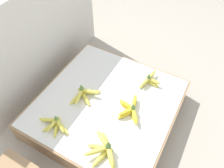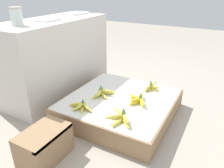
% 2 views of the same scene
% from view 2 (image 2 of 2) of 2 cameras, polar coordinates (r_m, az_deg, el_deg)
% --- Properties ---
extents(ground_plane, '(10.00, 10.00, 0.00)m').
position_cam_2_polar(ground_plane, '(2.11, 2.06, -7.87)').
color(ground_plane, '#A89E8E').
extents(display_platform, '(0.95, 0.94, 0.17)m').
position_cam_2_polar(display_platform, '(2.06, 2.10, -5.83)').
color(display_platform, '#997551').
rests_on(display_platform, ground_plane).
extents(back_vendor_table, '(1.30, 0.54, 0.81)m').
position_cam_2_polar(back_vendor_table, '(2.49, -14.55, 6.82)').
color(back_vendor_table, beige).
rests_on(back_vendor_table, ground_plane).
extents(wooden_crate, '(0.35, 0.23, 0.23)m').
position_cam_2_polar(wooden_crate, '(1.64, -17.23, -14.91)').
color(wooden_crate, '#997551').
rests_on(wooden_crate, ground_plane).
extents(banana_bunch_front_left, '(0.23, 0.23, 0.11)m').
position_cam_2_polar(banana_bunch_front_left, '(1.69, 2.27, -8.64)').
color(banana_bunch_front_left, '#DBCC4C').
rests_on(banana_bunch_front_left, display_platform).
extents(banana_bunch_front_midleft, '(0.23, 0.20, 0.10)m').
position_cam_2_polar(banana_bunch_front_midleft, '(1.94, 6.95, -4.04)').
color(banana_bunch_front_midleft, yellow).
rests_on(banana_bunch_front_midleft, display_platform).
extents(banana_bunch_front_midright, '(0.21, 0.14, 0.10)m').
position_cam_2_polar(banana_bunch_front_midright, '(2.20, 10.28, -0.73)').
color(banana_bunch_front_midright, '#DBCC4C').
rests_on(banana_bunch_front_midright, display_platform).
extents(banana_bunch_middle_left, '(0.14, 0.25, 0.09)m').
position_cam_2_polar(banana_bunch_middle_left, '(1.86, -8.00, -5.78)').
color(banana_bunch_middle_left, '#DBCC4C').
rests_on(banana_bunch_middle_left, display_platform).
extents(banana_bunch_middle_midleft, '(0.22, 0.16, 0.10)m').
position_cam_2_polar(banana_bunch_middle_midleft, '(2.05, -2.48, -2.34)').
color(banana_bunch_middle_midleft, '#DBCC4C').
rests_on(banana_bunch_middle_midleft, display_platform).
extents(glass_jar, '(0.11, 0.11, 0.15)m').
position_cam_2_polar(glass_jar, '(2.11, -23.73, 15.91)').
color(glass_jar, silver).
rests_on(glass_jar, back_vendor_table).
extents(foam_tray_white, '(0.30, 0.21, 0.02)m').
position_cam_2_polar(foam_tray_white, '(2.77, -9.53, 17.75)').
color(foam_tray_white, white).
rests_on(foam_tray_white, back_vendor_table).
extents(foam_tray_dark, '(0.21, 0.15, 0.02)m').
position_cam_2_polar(foam_tray_dark, '(2.30, -16.33, 15.76)').
color(foam_tray_dark, white).
rests_on(foam_tray_dark, back_vendor_table).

